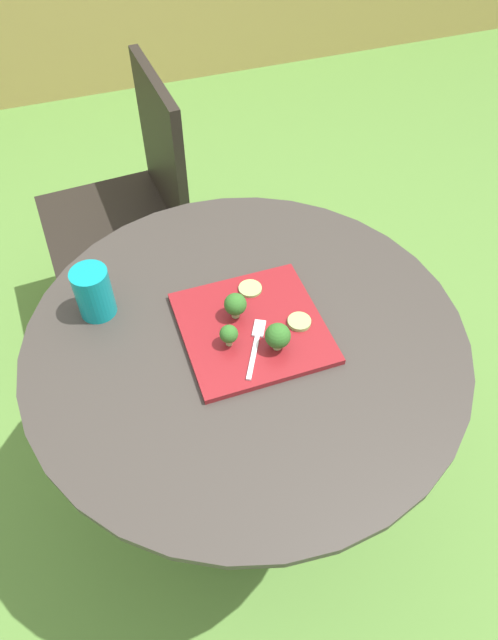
{
  "coord_description": "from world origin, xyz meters",
  "views": [
    {
      "loc": [
        -0.24,
        -0.71,
        1.66
      ],
      "look_at": [
        0.01,
        0.0,
        0.77
      ],
      "focal_mm": 31.76,
      "sensor_mm": 36.0,
      "label": 1
    }
  ],
  "objects_px": {
    "salad_plate": "(252,327)",
    "patio_chair": "(135,194)",
    "fork": "(256,343)",
    "drinking_glass": "(94,294)"
  },
  "relations": [
    {
      "from": "salad_plate",
      "to": "patio_chair",
      "type": "bearing_deg",
      "value": 98.06
    },
    {
      "from": "fork",
      "to": "patio_chair",
      "type": "bearing_deg",
      "value": 97.03
    },
    {
      "from": "salad_plate",
      "to": "fork",
      "type": "relative_size",
      "value": 2.06
    },
    {
      "from": "patio_chair",
      "to": "drinking_glass",
      "type": "bearing_deg",
      "value": -105.55
    },
    {
      "from": "salad_plate",
      "to": "drinking_glass",
      "type": "relative_size",
      "value": 2.52
    },
    {
      "from": "patio_chair",
      "to": "fork",
      "type": "xyz_separation_m",
      "value": [
        0.11,
        -0.87,
        0.22
      ]
    },
    {
      "from": "salad_plate",
      "to": "drinking_glass",
      "type": "height_order",
      "value": "drinking_glass"
    },
    {
      "from": "salad_plate",
      "to": "drinking_glass",
      "type": "xyz_separation_m",
      "value": [
        -0.3,
        0.16,
        0.05
      ]
    },
    {
      "from": "salad_plate",
      "to": "fork",
      "type": "height_order",
      "value": "fork"
    },
    {
      "from": "patio_chair",
      "to": "fork",
      "type": "distance_m",
      "value": 0.9
    }
  ]
}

